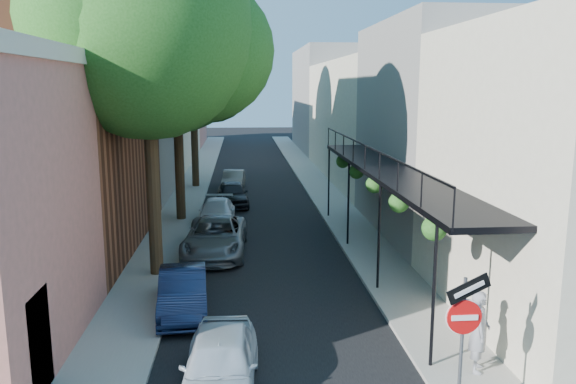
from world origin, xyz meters
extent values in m
cube|color=black|center=(0.00, 30.00, 0.01)|extent=(6.00, 64.00, 0.01)
cube|color=gray|center=(-4.00, 30.00, 0.06)|extent=(2.00, 64.00, 0.12)
cube|color=gray|center=(4.00, 30.00, 0.06)|extent=(2.00, 64.00, 0.12)
cube|color=beige|center=(-5.05, 2.50, 1.20)|extent=(0.10, 1.20, 2.20)
cube|color=brown|center=(-10.00, 14.00, 6.00)|extent=(10.00, 12.00, 12.00)
cube|color=gray|center=(-5.02, 14.00, 8.00)|extent=(0.06, 7.00, 4.00)
cube|color=gray|center=(-9.00, 26.00, 4.50)|extent=(8.00, 12.00, 9.00)
cube|color=beige|center=(-9.00, 40.00, 5.00)|extent=(8.00, 16.00, 10.00)
cube|color=#D1776B|center=(-9.00, 54.00, 4.00)|extent=(8.00, 12.00, 8.00)
cube|color=gray|center=(9.00, 15.00, 4.50)|extent=(8.00, 10.00, 9.00)
cube|color=beige|center=(9.00, 30.00, 4.00)|extent=(8.00, 20.00, 8.00)
cube|color=gray|center=(9.00, 48.00, 5.00)|extent=(8.00, 16.00, 10.00)
cube|color=black|center=(4.20, 10.00, 3.50)|extent=(2.00, 16.00, 0.15)
cube|color=black|center=(3.25, 10.00, 4.38)|extent=(0.05, 16.00, 0.05)
cylinder|color=black|center=(3.30, 3.00, 1.81)|extent=(0.08, 0.08, 3.40)
cylinder|color=black|center=(3.30, 18.00, 1.81)|extent=(0.08, 0.08, 3.40)
sphere|color=#1E4F16|center=(3.60, 4.00, 3.05)|extent=(0.60, 0.60, 0.60)
sphere|color=#1E4F16|center=(3.60, 10.00, 3.05)|extent=(0.60, 0.60, 0.60)
sphere|color=#1E4F16|center=(3.60, 16.00, 3.05)|extent=(0.60, 0.60, 0.60)
cylinder|color=#595B60|center=(3.15, 1.00, 1.45)|extent=(0.07, 0.07, 2.90)
cylinder|color=red|center=(3.15, 0.96, 2.15)|extent=(0.66, 0.04, 0.66)
cube|color=white|center=(3.15, 0.93, 2.15)|extent=(0.50, 0.02, 0.10)
cylinder|color=white|center=(3.15, 0.98, 2.15)|extent=(0.70, 0.02, 0.70)
cube|color=black|center=(3.20, 0.95, 2.70)|extent=(0.89, 0.15, 0.58)
cube|color=white|center=(3.20, 0.92, 2.70)|extent=(0.60, 0.10, 0.31)
cylinder|color=#312313|center=(-3.80, 10.00, 3.50)|extent=(0.44, 0.44, 7.00)
sphere|color=#1E4F16|center=(-3.80, 10.00, 8.02)|extent=(6.80, 6.80, 6.80)
sphere|color=#1E4F16|center=(-2.10, 11.02, 7.52)|extent=(4.76, 4.76, 4.76)
cylinder|color=#312313|center=(-3.80, 18.00, 3.15)|extent=(0.44, 0.44, 6.30)
sphere|color=#1E4F16|center=(-3.80, 18.00, 7.20)|extent=(6.00, 6.00, 6.00)
sphere|color=#1E4F16|center=(-2.30, 18.90, 6.70)|extent=(4.20, 4.20, 4.20)
cylinder|color=#312313|center=(-3.80, 27.00, 3.67)|extent=(0.44, 0.44, 7.35)
sphere|color=#1E4F16|center=(-3.80, 27.00, 8.40)|extent=(7.00, 7.00, 7.00)
sphere|color=#1E4F16|center=(-2.05, 28.05, 7.90)|extent=(4.90, 4.90, 4.90)
imported|color=silver|center=(-1.40, 2.38, 0.66)|extent=(1.71, 3.93, 1.32)
imported|color=#121D3A|center=(-2.60, 6.80, 0.62)|extent=(1.61, 3.84, 1.23)
imported|color=slate|center=(-1.92, 12.39, 0.68)|extent=(2.50, 5.01, 1.36)
imported|color=silver|center=(-2.07, 17.11, 0.57)|extent=(1.68, 3.97, 1.14)
imported|color=black|center=(-1.40, 21.29, 0.65)|extent=(1.87, 3.95, 1.30)
imported|color=gray|center=(-1.40, 26.04, 0.59)|extent=(1.49, 3.67, 1.18)
imported|color=gray|center=(4.25, 2.68, 1.04)|extent=(0.66, 0.79, 1.85)
camera|label=1|loc=(-0.90, -8.45, 6.33)|focal=35.00mm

